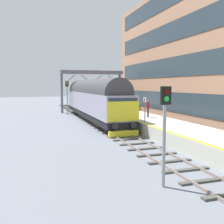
{
  "coord_description": "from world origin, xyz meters",
  "views": [
    {
      "loc": [
        -7.01,
        -23.51,
        4.07
      ],
      "look_at": [
        0.2,
        -1.08,
        1.62
      ],
      "focal_mm": 41.68,
      "sensor_mm": 36.0,
      "label": 1
    }
  ],
  "objects_px": {
    "waiting_passenger": "(148,107)",
    "signal_post_mid": "(67,94)",
    "signal_post_near": "(165,125)",
    "platform_number_sign": "(145,106)",
    "diesel_locomotive": "(93,99)"
  },
  "relations": [
    {
      "from": "signal_post_near",
      "to": "waiting_passenger",
      "type": "relative_size",
      "value": 2.45
    },
    {
      "from": "diesel_locomotive",
      "to": "signal_post_near",
      "type": "height_order",
      "value": "diesel_locomotive"
    },
    {
      "from": "waiting_passenger",
      "to": "signal_post_mid",
      "type": "bearing_deg",
      "value": 35.45
    },
    {
      "from": "diesel_locomotive",
      "to": "platform_number_sign",
      "type": "bearing_deg",
      "value": -78.87
    },
    {
      "from": "platform_number_sign",
      "to": "waiting_passenger",
      "type": "relative_size",
      "value": 1.26
    },
    {
      "from": "signal_post_mid",
      "to": "waiting_passenger",
      "type": "distance_m",
      "value": 14.5
    },
    {
      "from": "diesel_locomotive",
      "to": "signal_post_mid",
      "type": "bearing_deg",
      "value": 106.06
    },
    {
      "from": "diesel_locomotive",
      "to": "signal_post_mid",
      "type": "relative_size",
      "value": 4.43
    },
    {
      "from": "platform_number_sign",
      "to": "signal_post_near",
      "type": "bearing_deg",
      "value": -110.99
    },
    {
      "from": "diesel_locomotive",
      "to": "waiting_passenger",
      "type": "xyz_separation_m",
      "value": [
        3.81,
        -6.4,
        -0.5
      ]
    },
    {
      "from": "diesel_locomotive",
      "to": "signal_post_near",
      "type": "bearing_deg",
      "value": -95.67
    },
    {
      "from": "waiting_passenger",
      "to": "diesel_locomotive",
      "type": "bearing_deg",
      "value": 42.66
    },
    {
      "from": "platform_number_sign",
      "to": "signal_post_mid",
      "type": "bearing_deg",
      "value": 103.19
    },
    {
      "from": "signal_post_near",
      "to": "waiting_passenger",
      "type": "xyz_separation_m",
      "value": [
        5.79,
        13.5,
        -0.54
      ]
    },
    {
      "from": "signal_post_near",
      "to": "signal_post_mid",
      "type": "height_order",
      "value": "signal_post_mid"
    }
  ]
}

